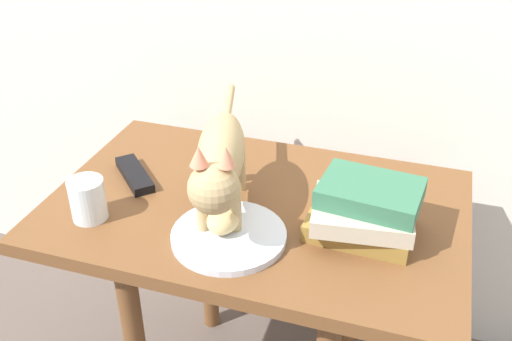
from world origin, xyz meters
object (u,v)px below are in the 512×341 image
at_px(candle_jar, 88,201).
at_px(tv_remote, 135,175).
at_px(cat, 220,160).
at_px(side_table, 256,238).
at_px(plate, 229,236).
at_px(bread_roll, 224,219).
at_px(book_stack, 364,211).

height_order(candle_jar, tv_remote, candle_jar).
bearing_deg(cat, side_table, 52.74).
height_order(plate, tv_remote, tv_remote).
height_order(side_table, plate, plate).
height_order(bread_roll, book_stack, book_stack).
height_order(side_table, book_stack, book_stack).
bearing_deg(side_table, plate, -95.87).
relative_size(plate, cat, 0.47).
relative_size(cat, tv_remote, 3.10).
relative_size(side_table, candle_jar, 9.94).
xyz_separation_m(bread_roll, cat, (-0.02, 0.05, 0.09)).
xyz_separation_m(plate, book_stack, (0.23, 0.10, 0.04)).
bearing_deg(side_table, book_stack, -7.94).
distance_m(book_stack, tv_remote, 0.51).
distance_m(book_stack, candle_jar, 0.53).
height_order(bread_roll, candle_jar, candle_jar).
bearing_deg(book_stack, candle_jar, -167.68).
height_order(cat, book_stack, cat).
bearing_deg(bread_roll, candle_jar, -174.60).
distance_m(plate, candle_jar, 0.29).
height_order(side_table, cat, cat).
bearing_deg(book_stack, cat, -172.80).
height_order(side_table, bread_roll, bread_roll).
relative_size(cat, book_stack, 2.22).
bearing_deg(tv_remote, book_stack, 40.26).
height_order(plate, book_stack, book_stack).
relative_size(bread_roll, tv_remote, 0.53).
bearing_deg(candle_jar, tv_remote, 84.66).
bearing_deg(tv_remote, cat, 26.81).
bearing_deg(book_stack, bread_roll, -160.45).
distance_m(side_table, candle_jar, 0.35).
distance_m(plate, tv_remote, 0.30).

